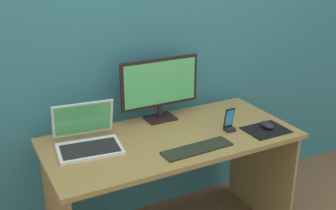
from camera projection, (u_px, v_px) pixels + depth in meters
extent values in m
cube|color=#2F6C79|center=(138.00, 32.00, 2.56)|extent=(6.00, 0.04, 2.50)
cube|color=olive|center=(171.00, 139.00, 2.39)|extent=(1.44, 0.68, 0.03)
cube|color=#9B7B46|center=(260.00, 167.00, 2.82)|extent=(0.02, 0.64, 0.70)
cube|color=black|center=(160.00, 118.00, 2.62)|extent=(0.18, 0.14, 0.01)
cylinder|color=black|center=(160.00, 111.00, 2.60)|extent=(0.04, 0.04, 0.08)
cube|color=black|center=(160.00, 82.00, 2.53)|extent=(0.51, 0.02, 0.30)
cube|color=#4CB266|center=(161.00, 83.00, 2.53)|extent=(0.47, 0.00, 0.26)
cube|color=silver|center=(90.00, 149.00, 2.23)|extent=(0.36, 0.27, 0.02)
cube|color=black|center=(90.00, 148.00, 2.21)|extent=(0.32, 0.21, 0.00)
cube|color=silver|center=(83.00, 119.00, 2.32)|extent=(0.34, 0.12, 0.21)
cube|color=#4CB266|center=(83.00, 119.00, 2.31)|extent=(0.31, 0.10, 0.19)
cube|color=black|center=(197.00, 149.00, 2.24)|extent=(0.40, 0.13, 0.01)
cube|color=black|center=(266.00, 130.00, 2.47)|extent=(0.25, 0.20, 0.00)
ellipsoid|color=black|center=(267.00, 125.00, 2.48)|extent=(0.06, 0.10, 0.04)
cube|color=black|center=(229.00, 129.00, 2.45)|extent=(0.06, 0.05, 0.02)
cube|color=black|center=(229.00, 118.00, 2.44)|extent=(0.06, 0.03, 0.12)
cube|color=#338CD8|center=(230.00, 118.00, 2.43)|extent=(0.05, 0.02, 0.10)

